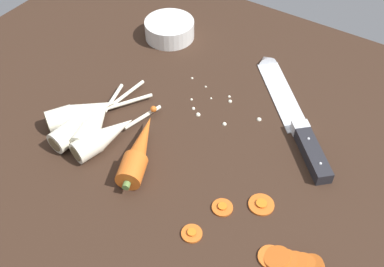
# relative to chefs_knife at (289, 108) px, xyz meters

# --- Properties ---
(ground_plane) EXTENTS (1.20, 0.90, 0.04)m
(ground_plane) POSITION_rel_chefs_knife_xyz_m (-0.11, -0.14, -0.03)
(ground_plane) COLOR #332116
(chefs_knife) EXTENTS (0.26, 0.28, 0.04)m
(chefs_knife) POSITION_rel_chefs_knife_xyz_m (0.00, 0.00, 0.00)
(chefs_knife) COLOR silver
(chefs_knife) RESTS_ON ground_plane
(whole_carrot) EXTENTS (0.09, 0.18, 0.04)m
(whole_carrot) POSITION_rel_chefs_knife_xyz_m (-0.16, -0.25, 0.01)
(whole_carrot) COLOR #D6601E
(whole_carrot) RESTS_ON ground_plane
(parsnip_front) EXTENTS (0.07, 0.18, 0.04)m
(parsnip_front) POSITION_rel_chefs_knife_xyz_m (-0.27, -0.24, 0.01)
(parsnip_front) COLOR silver
(parsnip_front) RESTS_ON ground_plane
(parsnip_mid_left) EXTENTS (0.13, 0.18, 0.04)m
(parsnip_mid_left) POSITION_rel_chefs_knife_xyz_m (-0.31, -0.23, 0.01)
(parsnip_mid_left) COLOR silver
(parsnip_mid_left) RESTS_ON ground_plane
(parsnip_mid_right) EXTENTS (0.07, 0.18, 0.04)m
(parsnip_mid_right) POSITION_rel_chefs_knife_xyz_m (-0.23, -0.25, 0.01)
(parsnip_mid_right) COLOR silver
(parsnip_mid_right) RESTS_ON ground_plane
(parsnip_back) EXTENTS (0.05, 0.22, 0.04)m
(parsnip_back) POSITION_rel_chefs_knife_xyz_m (-0.29, -0.25, 0.01)
(parsnip_back) COLOR silver
(parsnip_back) RESTS_ON ground_plane
(carrot_slice_stack) EXTENTS (0.09, 0.05, 0.03)m
(carrot_slice_stack) POSITION_rel_chefs_knife_xyz_m (0.13, -0.29, 0.00)
(carrot_slice_stack) COLOR #D6601E
(carrot_slice_stack) RESTS_ON ground_plane
(carrot_slice_stray_near) EXTENTS (0.03, 0.03, 0.01)m
(carrot_slice_stray_near) POSITION_rel_chefs_knife_xyz_m (-0.01, -0.32, -0.00)
(carrot_slice_stray_near) COLOR #D6601E
(carrot_slice_stray_near) RESTS_ON ground_plane
(carrot_slice_stray_mid) EXTENTS (0.03, 0.03, 0.01)m
(carrot_slice_stray_mid) POSITION_rel_chefs_knife_xyz_m (0.01, -0.26, -0.00)
(carrot_slice_stray_mid) COLOR #D6601E
(carrot_slice_stray_mid) RESTS_ON ground_plane
(carrot_slice_stray_far) EXTENTS (0.04, 0.04, 0.01)m
(carrot_slice_stray_far) POSITION_rel_chefs_knife_xyz_m (0.05, -0.22, -0.00)
(carrot_slice_stray_far) COLOR #D6601E
(carrot_slice_stray_far) RESTS_ON ground_plane
(prep_bowl) EXTENTS (0.11, 0.11, 0.04)m
(prep_bowl) POSITION_rel_chefs_knife_xyz_m (-0.33, 0.07, 0.01)
(prep_bowl) COLOR white
(prep_bowl) RESTS_ON ground_plane
(mince_crumbs) EXTENTS (0.18, 0.09, 0.01)m
(mince_crumbs) POSITION_rel_chefs_knife_xyz_m (-0.11, -0.07, -0.00)
(mince_crumbs) COLOR silver
(mince_crumbs) RESTS_ON ground_plane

